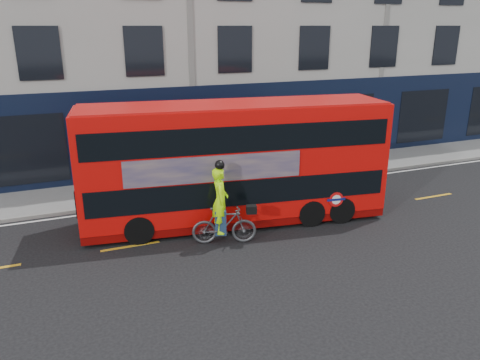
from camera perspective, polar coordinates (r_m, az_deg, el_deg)
ground at (r=14.72m, az=3.42°, el=-7.93°), size 120.00×120.00×0.00m
pavement at (r=20.33m, az=-4.33°, el=-0.22°), size 60.00×3.00×0.12m
kerb at (r=18.98m, az=-2.96°, el=-1.54°), size 60.00×0.12×0.13m
building_terrace at (r=25.53m, az=-9.43°, el=20.31°), size 50.00×10.07×15.00m
road_edge_line at (r=18.73m, az=-2.66°, el=-2.01°), size 58.00×0.10×0.01m
lane_dashes at (r=15.96m, az=1.14°, el=-5.72°), size 58.00×0.12×0.01m
bus at (r=15.77m, az=-0.48°, el=2.14°), size 10.43×3.68×4.12m
cyclist at (r=14.47m, az=-2.10°, el=-4.42°), size 2.09×1.14×2.71m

